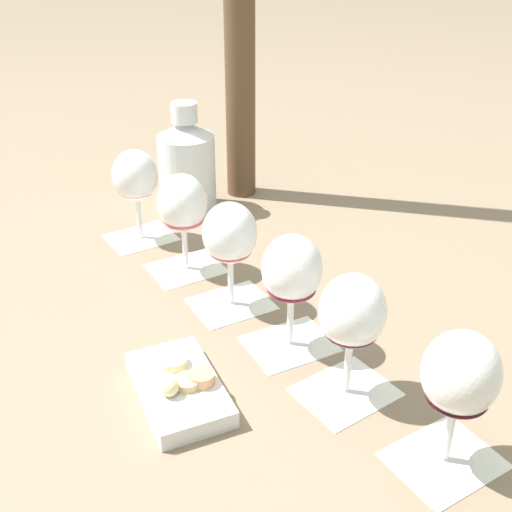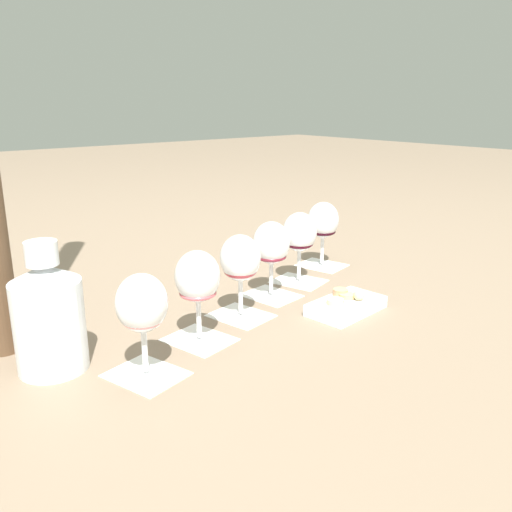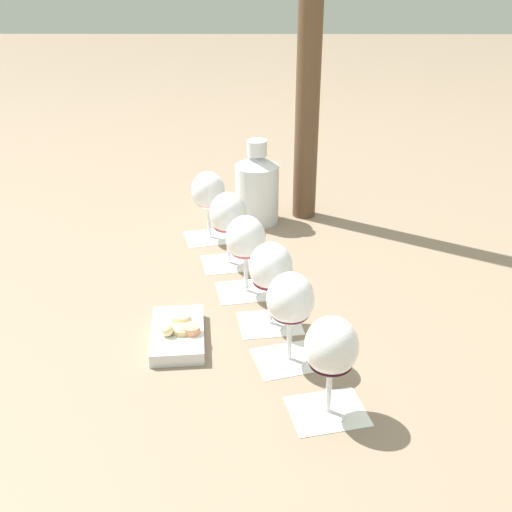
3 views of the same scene
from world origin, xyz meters
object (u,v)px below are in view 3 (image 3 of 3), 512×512
Objects in this scene: wine_glass_1 at (228,216)px; wine_glass_3 at (271,270)px; wine_glass_0 at (208,194)px; wine_glass_2 at (246,242)px; wine_glass_4 at (290,303)px; ceramic_vase at (257,187)px; wine_glass_5 at (331,350)px; snack_dish at (178,334)px.

wine_glass_3 is (0.25, 0.09, -0.00)m from wine_glass_1.
wine_glass_2 is at bearing 19.57° from wine_glass_0.
wine_glass_1 and wine_glass_2 have the same top height.
ceramic_vase reaches higher than wine_glass_4.
wine_glass_0 and wine_glass_1 have the same top height.
wine_glass_3 is at bearing -161.28° from wine_glass_5.
ceramic_vase reaches higher than wine_glass_2.
wine_glass_5 is (0.50, 0.17, -0.00)m from wine_glass_1.
wine_glass_3 is 1.00× the size of wine_glass_4.
wine_glass_1 is at bearing -160.87° from wine_glass_5.
wine_glass_1 and wine_glass_4 have the same top height.
wine_glass_3 is 0.12m from wine_glass_4.
ceramic_vase reaches higher than wine_glass_0.
wine_glass_0 is 1.00× the size of wine_glass_5.
wine_glass_3 is 0.20m from snack_dish.
wine_glass_5 is 0.33m from snack_dish.
wine_glass_1 is 0.33m from snack_dish.
ceramic_vase is at bearing -174.47° from wine_glass_4.
wine_glass_2 and wine_glass_4 have the same top height.
wine_glass_3 is at bearing 20.12° from wine_glass_0.
wine_glass_0 is at bearing 176.76° from snack_dish.
ceramic_vase is (-0.49, -0.03, -0.02)m from wine_glass_3.
ceramic_vase is (-0.74, -0.11, -0.02)m from wine_glass_5.
wine_glass_2 is (0.27, 0.09, 0.00)m from wine_glass_0.
ceramic_vase reaches higher than wine_glass_1.
wine_glass_0 is 1.00× the size of wine_glass_4.
wine_glass_1 is 0.13m from wine_glass_2.
wine_glass_2 is 0.25m from wine_glass_4.
wine_glass_0 is at bearing -159.88° from wine_glass_3.
wine_glass_0 is at bearing -160.43° from wine_glass_2.
wine_glass_0 and wine_glass_4 have the same top height.
wine_glass_5 is (0.25, 0.09, -0.00)m from wine_glass_3.
wine_glass_3 is at bearing -164.99° from wine_glass_4.
wine_glass_4 is at bearing 18.98° from wine_glass_0.
wine_glass_4 is at bearing 18.32° from wine_glass_2.
wine_glass_5 is at bearing 19.58° from wine_glass_2.
wine_glass_0 is at bearing -47.76° from ceramic_vase.
wine_glass_0 is 0.53m from wine_glass_4.
wine_glass_3 is 0.78× the size of ceramic_vase.
wine_glass_3 is at bearing 19.54° from wine_glass_1.
wine_glass_2 is (0.13, 0.04, -0.00)m from wine_glass_1.
wine_glass_1 and wine_glass_3 have the same top height.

